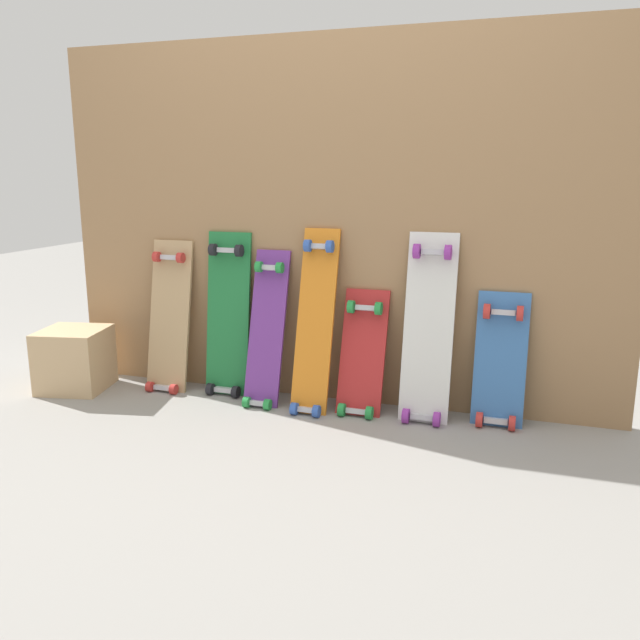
# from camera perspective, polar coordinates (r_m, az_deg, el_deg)

# --- Properties ---
(ground_plane) EXTENTS (12.00, 12.00, 0.00)m
(ground_plane) POSITION_cam_1_polar(r_m,az_deg,el_deg) (3.25, 0.39, -7.06)
(ground_plane) COLOR gray
(plywood_wall_panel) EXTENTS (2.78, 0.04, 1.72)m
(plywood_wall_panel) POSITION_cam_1_polar(r_m,az_deg,el_deg) (3.13, 0.81, 8.32)
(plywood_wall_panel) COLOR #99724C
(plywood_wall_panel) RESTS_ON ground
(skateboard_natural) EXTENTS (0.22, 0.22, 0.83)m
(skateboard_natural) POSITION_cam_1_polar(r_m,az_deg,el_deg) (3.44, -13.03, -0.23)
(skateboard_natural) COLOR tan
(skateboard_natural) RESTS_ON ground
(skateboard_green) EXTENTS (0.23, 0.17, 0.88)m
(skateboard_green) POSITION_cam_1_polar(r_m,az_deg,el_deg) (3.31, -8.05, -0.04)
(skateboard_green) COLOR #1E7238
(skateboard_green) RESTS_ON ground
(skateboard_purple) EXTENTS (0.18, 0.28, 0.81)m
(skateboard_purple) POSITION_cam_1_polar(r_m,az_deg,el_deg) (3.17, -4.73, -1.34)
(skateboard_purple) COLOR #6B338C
(skateboard_purple) RESTS_ON ground
(skateboard_orange) EXTENTS (0.18, 0.30, 0.92)m
(skateboard_orange) POSITION_cam_1_polar(r_m,az_deg,el_deg) (3.06, -0.49, -0.71)
(skateboard_orange) COLOR orange
(skateboard_orange) RESTS_ON ground
(skateboard_red) EXTENTS (0.21, 0.25, 0.63)m
(skateboard_red) POSITION_cam_1_polar(r_m,az_deg,el_deg) (3.06, 3.68, -3.46)
(skateboard_red) COLOR #B22626
(skateboard_red) RESTS_ON ground
(skateboard_white) EXTENTS (0.22, 0.24, 0.91)m
(skateboard_white) POSITION_cam_1_polar(r_m,az_deg,el_deg) (2.97, 9.39, -1.28)
(skateboard_white) COLOR silver
(skateboard_white) RESTS_ON ground
(skateboard_blue) EXTENTS (0.23, 0.19, 0.65)m
(skateboard_blue) POSITION_cam_1_polar(r_m,az_deg,el_deg) (3.00, 15.41, -3.93)
(skateboard_blue) COLOR #386BAD
(skateboard_blue) RESTS_ON ground
(wooden_crate) EXTENTS (0.37, 0.37, 0.32)m
(wooden_crate) POSITION_cam_1_polar(r_m,az_deg,el_deg) (3.61, -20.62, -3.23)
(wooden_crate) COLOR tan
(wooden_crate) RESTS_ON ground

